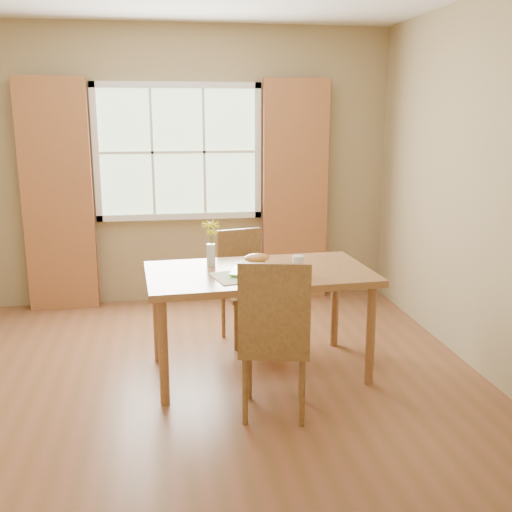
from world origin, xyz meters
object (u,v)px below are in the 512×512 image
at_px(croissant_sandwich, 257,263).
at_px(water_glass, 298,265).
at_px(chair_near, 274,334).
at_px(dining_table, 259,281).
at_px(chair_far, 243,280).
at_px(flower_vase, 211,239).

distance_m(croissant_sandwich, water_glass, 0.31).
bearing_deg(water_glass, chair_near, -114.72).
distance_m(dining_table, water_glass, 0.31).
bearing_deg(chair_near, chair_far, 102.37).
relative_size(water_glass, flower_vase, 0.36).
height_order(dining_table, flower_vase, flower_vase).
bearing_deg(chair_far, dining_table, -101.49).
xyz_separation_m(croissant_sandwich, flower_vase, (-0.29, 0.32, 0.11)).
height_order(chair_far, flower_vase, flower_vase).
relative_size(chair_near, croissant_sandwich, 5.22).
bearing_deg(water_glass, chair_far, 109.76).
distance_m(dining_table, croissant_sandwich, 0.21).
xyz_separation_m(chair_far, water_glass, (0.28, -0.79, 0.33)).
height_order(dining_table, chair_near, chair_near).
relative_size(dining_table, chair_near, 1.59).
relative_size(chair_far, croissant_sandwich, 4.68).
bearing_deg(chair_far, croissant_sandwich, -104.30).
distance_m(chair_near, croissant_sandwich, 0.65).
xyz_separation_m(dining_table, flower_vase, (-0.32, 0.20, 0.28)).
bearing_deg(flower_vase, water_glass, -25.90).
xyz_separation_m(chair_far, flower_vase, (-0.31, -0.50, 0.47)).
height_order(dining_table, chair_far, chair_far).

